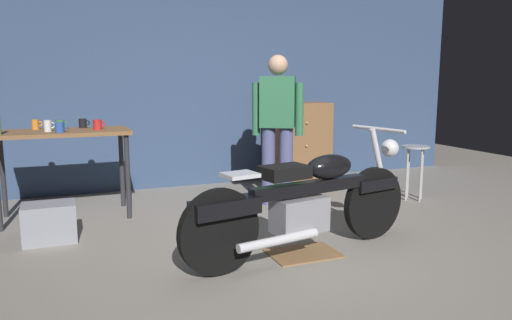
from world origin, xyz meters
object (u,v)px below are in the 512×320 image
at_px(motorcycle, 307,200).
at_px(wooden_dresser, 299,144).
at_px(shop_stool, 415,158).
at_px(storage_bin, 50,223).
at_px(mug_white_ceramic, 48,126).
at_px(person_standing, 277,123).
at_px(mug_orange_travel, 36,124).
at_px(mug_green_speckled, 60,125).
at_px(mug_black_matte, 83,123).
at_px(mug_red_diner, 98,125).
at_px(mug_blue_enamel, 60,128).

distance_m(motorcycle, wooden_dresser, 2.72).
xyz_separation_m(shop_stool, wooden_dresser, (-0.87, 1.30, 0.05)).
distance_m(motorcycle, storage_bin, 2.25).
bearing_deg(mug_white_ceramic, storage_bin, -92.09).
bearing_deg(wooden_dresser, motorcycle, -115.26).
distance_m(person_standing, mug_white_ceramic, 2.36).
distance_m(mug_white_ceramic, mug_orange_travel, 0.30).
height_order(mug_green_speckled, mug_black_matte, mug_green_speckled).
relative_size(mug_white_ceramic, mug_red_diner, 0.92).
bearing_deg(motorcycle, mug_white_ceramic, 126.18).
relative_size(mug_orange_travel, mug_red_diner, 0.87).
relative_size(person_standing, mug_red_diner, 13.75).
bearing_deg(mug_black_matte, mug_orange_travel, -179.80).
relative_size(shop_stool, mug_red_diner, 5.27).
bearing_deg(mug_red_diner, mug_blue_enamel, -155.50).
xyz_separation_m(mug_white_ceramic, mug_red_diner, (0.47, 0.03, -0.01)).
bearing_deg(person_standing, mug_white_ceramic, 24.31).
bearing_deg(mug_red_diner, mug_green_speckled, 160.41).
bearing_deg(storage_bin, mug_black_matte, 69.44).
bearing_deg(mug_white_ceramic, person_standing, -5.66).
distance_m(motorcycle, mug_blue_enamel, 2.50).
height_order(shop_stool, mug_orange_travel, mug_orange_travel).
bearing_deg(mug_red_diner, wooden_dresser, 13.82).
xyz_separation_m(mug_green_speckled, mug_red_diner, (0.36, -0.13, 0.00)).
distance_m(shop_stool, mug_orange_travel, 4.19).
bearing_deg(mug_blue_enamel, shop_stool, -7.30).
xyz_separation_m(mug_white_ceramic, mug_black_matte, (0.33, 0.28, -0.01)).
xyz_separation_m(person_standing, wooden_dresser, (0.72, 0.90, -0.38)).
relative_size(mug_black_matte, mug_red_diner, 0.93).
height_order(motorcycle, mug_blue_enamel, same).
distance_m(mug_orange_travel, mug_red_diner, 0.64).
bearing_deg(person_standing, mug_red_diner, 22.01).
relative_size(motorcycle, shop_stool, 3.38).
relative_size(mug_green_speckled, mug_black_matte, 1.08).
height_order(shop_stool, mug_blue_enamel, mug_blue_enamel).
xyz_separation_m(mug_white_ceramic, mug_green_speckled, (0.11, 0.16, -0.01)).
bearing_deg(mug_white_ceramic, mug_black_matte, 39.76).
bearing_deg(mug_white_ceramic, motorcycle, -43.02).
bearing_deg(mug_orange_travel, mug_green_speckled, -27.24).
bearing_deg(mug_red_diner, mug_white_ceramic, -176.25).
height_order(person_standing, storage_bin, person_standing).
bearing_deg(mug_black_matte, motorcycle, -52.57).
height_order(mug_white_ceramic, mug_green_speckled, mug_white_ceramic).
relative_size(person_standing, wooden_dresser, 1.52).
relative_size(person_standing, mug_blue_enamel, 13.99).
height_order(motorcycle, shop_stool, motorcycle).
distance_m(shop_stool, mug_white_ceramic, 4.02).
xyz_separation_m(person_standing, mug_red_diner, (-1.89, 0.26, 0.03)).
distance_m(mug_black_matte, mug_red_diner, 0.28).
bearing_deg(mug_orange_travel, mug_black_matte, 0.20).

